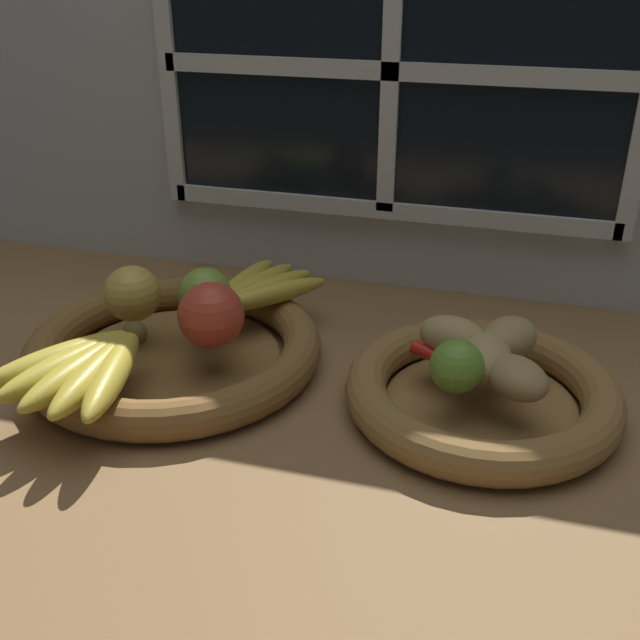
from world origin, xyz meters
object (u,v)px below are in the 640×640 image
(potato_oblong, at_px, (454,338))
(apple_golden_left, at_px, (132,294))
(apple_red_right, at_px, (211,315))
(chili_pepper, at_px, (464,370))
(banana_bunch_back, at_px, (255,289))
(fruit_bowl_right, at_px, (482,393))
(potato_back, at_px, (508,338))
(apple_green_back, at_px, (205,294))
(lime_near, at_px, (457,366))
(banana_bunch_front, at_px, (85,367))
(fruit_bowl_left, at_px, (174,349))
(potato_small, at_px, (516,378))
(potato_large, at_px, (486,357))

(potato_oblong, bearing_deg, apple_golden_left, -178.22)
(apple_red_right, xyz_separation_m, chili_pepper, (0.29, 0.01, -0.03))
(banana_bunch_back, height_order, chili_pepper, banana_bunch_back)
(fruit_bowl_right, xyz_separation_m, apple_red_right, (-0.31, -0.02, 0.06))
(potato_back, relative_size, chili_pepper, 0.57)
(chili_pepper, bearing_deg, potato_back, 84.79)
(apple_green_back, bearing_deg, potato_oblong, -2.56)
(potato_oblong, relative_size, lime_near, 1.45)
(fruit_bowl_right, relative_size, potato_back, 3.84)
(banana_bunch_front, distance_m, potato_oblong, 0.40)
(fruit_bowl_left, relative_size, fruit_bowl_right, 1.19)
(potato_oblong, bearing_deg, lime_near, -81.35)
(potato_oblong, bearing_deg, chili_pepper, -67.91)
(potato_back, relative_size, potato_small, 1.06)
(fruit_bowl_left, xyz_separation_m, apple_green_back, (0.03, 0.04, 0.06))
(fruit_bowl_left, distance_m, potato_large, 0.37)
(potato_large, distance_m, potato_back, 0.05)
(fruit_bowl_right, distance_m, potato_back, 0.07)
(apple_red_right, relative_size, potato_oblong, 0.93)
(apple_golden_left, xyz_separation_m, banana_bunch_back, (0.12, 0.09, -0.02))
(banana_bunch_front, bearing_deg, potato_large, 17.42)
(potato_large, relative_size, potato_oblong, 1.00)
(banana_bunch_back, bearing_deg, fruit_bowl_right, -20.13)
(lime_near, bearing_deg, apple_red_right, 175.59)
(potato_oblong, distance_m, lime_near, 0.07)
(potato_small, distance_m, chili_pepper, 0.06)
(banana_bunch_back, distance_m, lime_near, 0.31)
(fruit_bowl_right, relative_size, apple_red_right, 3.93)
(apple_green_back, height_order, potato_large, apple_green_back)
(potato_small, height_order, lime_near, lime_near)
(potato_back, height_order, chili_pepper, potato_back)
(apple_green_back, distance_m, apple_red_right, 0.07)
(banana_bunch_front, relative_size, chili_pepper, 1.38)
(apple_green_back, height_order, apple_golden_left, apple_golden_left)
(potato_large, bearing_deg, banana_bunch_back, 159.87)
(apple_red_right, xyz_separation_m, banana_bunch_back, (0.00, 0.13, -0.02))
(potato_oblong, bearing_deg, fruit_bowl_right, -37.87)
(apple_golden_left, relative_size, apple_red_right, 0.90)
(banana_bunch_front, bearing_deg, potato_oblong, 22.98)
(fruit_bowl_right, bearing_deg, chili_pepper, -151.92)
(potato_small, bearing_deg, potato_large, 135.00)
(banana_bunch_front, distance_m, potato_large, 0.43)
(potato_back, bearing_deg, potato_oblong, -164.05)
(fruit_bowl_right, relative_size, potato_large, 3.65)
(apple_red_right, xyz_separation_m, potato_large, (0.31, 0.02, -0.02))
(apple_golden_left, relative_size, potato_small, 0.93)
(apple_red_right, distance_m, potato_oblong, 0.27)
(potato_back, distance_m, potato_oblong, 0.06)
(fruit_bowl_right, bearing_deg, lime_near, -123.69)
(apple_golden_left, bearing_deg, lime_near, -8.14)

